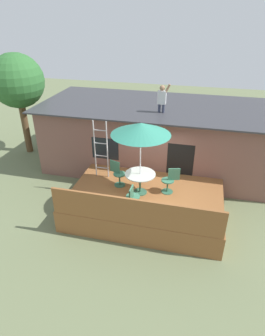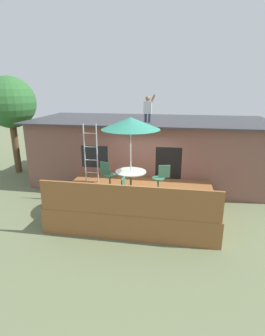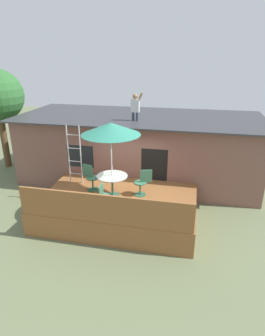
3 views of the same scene
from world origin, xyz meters
TOP-DOWN VIEW (x-y plane):
  - ground_plane at (0.00, 0.00)m, footprint 40.00×40.00m
  - house at (-0.00, 3.60)m, footprint 10.50×4.50m
  - deck at (0.00, 0.00)m, footprint 5.22×3.54m
  - deck_railing at (0.00, -1.72)m, footprint 5.12×0.08m
  - patio_table at (-0.21, -0.01)m, footprint 1.04×1.04m
  - patio_umbrella at (-0.21, -0.01)m, footprint 1.90×1.90m
  - step_ladder at (-1.85, 0.77)m, footprint 0.52×0.04m
  - person_figure at (0.03, 2.66)m, footprint 0.47×0.20m
  - patio_chair_left at (-1.09, 0.31)m, footprint 0.60×0.44m
  - patio_chair_right at (0.77, 0.28)m, footprint 0.61×0.44m
  - patio_chair_near at (-0.22, -1.05)m, footprint 0.44×0.62m
  - backyard_tree at (-6.78, 3.57)m, footprint 2.46×2.46m

SIDE VIEW (x-z plane):
  - ground_plane at x=0.00m, z-range 0.00..0.00m
  - deck at x=0.00m, z-range 0.00..0.80m
  - deck_railing at x=0.00m, z-range 0.80..1.70m
  - patio_chair_left at x=-1.09m, z-range 0.80..1.72m
  - patio_chair_right at x=0.77m, z-range 0.80..1.72m
  - patio_chair_near at x=-0.22m, z-range 0.80..1.72m
  - patio_table at x=-0.21m, z-range 1.01..1.76m
  - house at x=0.00m, z-range 0.01..2.86m
  - step_ladder at x=-1.85m, z-range 0.80..3.00m
  - patio_umbrella at x=-0.21m, z-range 1.88..4.42m
  - person_figure at x=0.03m, z-range 2.90..4.01m
  - backyard_tree at x=-6.78m, z-range 1.11..5.86m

